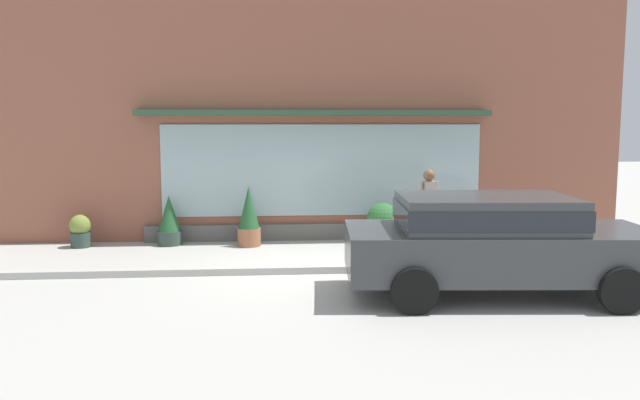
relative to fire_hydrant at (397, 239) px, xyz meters
The scene contains 11 objects.
ground_plane 1.51m from the fire_hydrant, 159.59° to the right, with size 60.00×60.00×0.00m, color #B2AFA8.
curb_strip 1.57m from the fire_hydrant, 152.55° to the right, with size 14.00×0.24×0.12m, color #B2B2AD.
storefront 3.72m from the fire_hydrant, 116.79° to the left, with size 14.00×0.81×5.37m.
fire_hydrant is the anchor object (origin of this frame).
pedestrian_with_handbag 1.09m from the fire_hydrant, 40.95° to the left, with size 0.61×0.31×1.69m.
parked_car_dark_gray 2.60m from the fire_hydrant, 67.59° to the right, with size 4.69×2.36×1.51m.
potted_plant_window_center 6.63m from the fire_hydrant, 162.46° to the left, with size 0.44×0.44×0.69m.
potted_plant_near_hydrant 1.83m from the fire_hydrant, 88.15° to the left, with size 0.70×0.70×0.89m.
potted_plant_doorstep 4.95m from the fire_hydrant, 155.05° to the left, with size 0.51×0.51×1.07m.
potted_plant_window_left 3.84m from the fire_hydrant, 28.44° to the left, with size 0.36×0.36×0.50m.
potted_plant_trailing_edge 3.35m from the fire_hydrant, 146.77° to the left, with size 0.49×0.49×1.27m.
Camera 1 is at (-1.03, -11.08, 2.59)m, focal length 35.97 mm.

